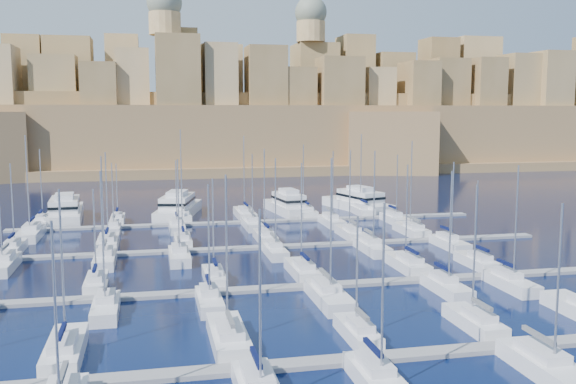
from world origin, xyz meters
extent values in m
plane|color=black|center=(0.00, 0.00, 0.00)|extent=(600.00, 600.00, 0.00)
cube|color=slate|center=(0.00, -34.00, 0.20)|extent=(84.00, 2.00, 0.40)
cube|color=slate|center=(0.00, -12.00, 0.20)|extent=(84.00, 2.00, 0.40)
cube|color=slate|center=(0.00, 10.00, 0.20)|extent=(84.00, 2.00, 0.40)
cube|color=slate|center=(0.00, 32.00, 0.20)|extent=(84.00, 2.00, 0.40)
cube|color=silver|center=(-24.97, -28.17, 0.54)|extent=(2.90, 9.66, 1.68)
cube|color=silver|center=(-24.97, -29.14, 1.73)|extent=(2.03, 4.35, 0.70)
cylinder|color=#9EA0A8|center=(-24.97, -27.69, 7.68)|extent=(0.18, 0.18, 12.59)
cube|color=black|center=(-24.97, -29.62, 2.78)|extent=(0.35, 3.86, 0.35)
cube|color=silver|center=(-11.47, -27.98, 0.55)|extent=(3.01, 10.04, 1.70)
cube|color=silver|center=(-11.47, -28.99, 1.75)|extent=(2.11, 4.52, 0.70)
cylinder|color=#9EA0A8|center=(-11.47, -27.48, 8.12)|extent=(0.18, 0.18, 13.44)
cube|color=#595B60|center=(-11.47, -29.49, 2.80)|extent=(0.35, 4.01, 0.35)
cube|color=silver|center=(-0.06, -29.12, 0.49)|extent=(2.33, 7.76, 1.59)
cube|color=silver|center=(-0.06, -29.89, 1.64)|extent=(1.63, 3.49, 0.70)
cylinder|color=#9EA0A8|center=(-0.06, -28.73, 6.19)|extent=(0.18, 0.18, 9.80)
cube|color=#595B60|center=(-0.06, -30.28, 2.69)|extent=(0.35, 3.11, 0.35)
cube|color=silver|center=(11.49, -28.75, 0.51)|extent=(2.55, 8.49, 1.62)
cube|color=silver|center=(11.49, -29.60, 1.67)|extent=(1.78, 3.82, 0.70)
cylinder|color=#9EA0A8|center=(11.49, -28.33, 7.42)|extent=(0.18, 0.18, 12.18)
cube|color=#595B60|center=(11.49, -30.03, 2.72)|extent=(0.35, 3.40, 0.35)
cylinder|color=#9EA0A8|center=(-23.84, -40.03, 7.40)|extent=(0.18, 0.18, 12.08)
cube|color=#595B60|center=(-23.84, -38.20, 2.76)|extent=(0.35, 3.66, 0.35)
cube|color=silver|center=(-10.71, -38.77, 1.72)|extent=(1.98, 4.24, 0.70)
cylinder|color=#9EA0A8|center=(-10.71, -40.18, 7.57)|extent=(0.18, 0.18, 12.40)
cube|color=black|center=(-10.71, -38.30, 2.77)|extent=(0.35, 3.77, 0.35)
cube|color=silver|center=(-1.88, -39.52, 0.53)|extent=(2.71, 9.03, 1.65)
cube|color=silver|center=(-1.88, -38.61, 1.70)|extent=(1.90, 4.06, 0.70)
cylinder|color=#9EA0A8|center=(-1.88, -39.97, 7.62)|extent=(0.18, 0.18, 12.53)
cube|color=black|center=(-1.88, -38.16, 2.75)|extent=(0.35, 3.61, 0.35)
cube|color=silver|center=(11.58, -40.18, 0.56)|extent=(3.11, 10.36, 1.72)
cube|color=silver|center=(11.58, -39.14, 1.77)|extent=(2.18, 4.66, 0.70)
cylinder|color=#9EA0A8|center=(11.58, -40.70, 7.48)|extent=(0.18, 0.18, 12.12)
cube|color=#595B60|center=(11.58, -38.63, 2.82)|extent=(0.35, 4.14, 0.35)
cube|color=silver|center=(-24.12, -7.09, 0.50)|extent=(2.35, 7.83, 1.59)
cube|color=silver|center=(-24.12, -7.87, 1.64)|extent=(1.64, 3.52, 0.70)
cylinder|color=#9EA0A8|center=(-24.12, -6.69, 6.37)|extent=(0.18, 0.18, 10.16)
cube|color=black|center=(-24.12, -8.26, 2.69)|extent=(0.35, 3.13, 0.35)
cube|color=silver|center=(-10.62, -7.08, 0.50)|extent=(2.35, 7.84, 1.59)
cube|color=silver|center=(-10.62, -7.86, 1.64)|extent=(1.65, 3.53, 0.70)
cylinder|color=#9EA0A8|center=(-10.62, -6.69, 6.82)|extent=(0.18, 0.18, 11.07)
cube|color=black|center=(-10.62, -8.26, 2.69)|extent=(0.35, 3.14, 0.35)
cube|color=silver|center=(0.30, -6.42, 0.53)|extent=(2.75, 9.16, 1.66)
cube|color=silver|center=(0.30, -7.34, 1.71)|extent=(1.92, 4.12, 0.70)
cylinder|color=#9EA0A8|center=(0.30, -5.96, 7.65)|extent=(0.18, 0.18, 12.58)
cube|color=black|center=(0.30, -7.79, 2.76)|extent=(0.35, 3.66, 0.35)
cube|color=silver|center=(14.19, -6.18, 0.54)|extent=(2.89, 9.65, 1.68)
cube|color=silver|center=(14.19, -7.14, 1.73)|extent=(2.03, 4.34, 0.70)
cylinder|color=#9EA0A8|center=(14.19, -5.70, 7.42)|extent=(0.18, 0.18, 12.08)
cube|color=black|center=(14.19, -7.62, 2.78)|extent=(0.35, 3.86, 0.35)
cube|color=silver|center=(23.60, -6.84, 0.51)|extent=(2.49, 8.31, 1.62)
cube|color=silver|center=(23.60, -7.68, 1.67)|extent=(1.75, 3.74, 0.70)
cylinder|color=#9EA0A8|center=(23.60, -6.43, 6.32)|extent=(0.18, 0.18, 10.01)
cube|color=black|center=(23.60, -8.09, 2.72)|extent=(0.35, 3.32, 0.35)
cube|color=silver|center=(-22.44, -17.25, 0.51)|extent=(2.55, 8.50, 1.63)
cube|color=silver|center=(-22.44, -16.40, 1.68)|extent=(1.79, 3.83, 0.70)
cylinder|color=#9EA0A8|center=(-22.44, -17.68, 7.91)|extent=(0.18, 0.18, 13.17)
cube|color=#595B60|center=(-22.44, -15.98, 2.73)|extent=(0.35, 3.40, 0.35)
cube|color=silver|center=(-12.10, -17.06, 0.50)|extent=(2.44, 8.12, 1.61)
cube|color=silver|center=(-12.10, -16.25, 1.66)|extent=(1.71, 3.65, 0.70)
cylinder|color=#9EA0A8|center=(-12.10, -17.47, 7.11)|extent=(0.18, 0.18, 11.61)
cube|color=black|center=(-12.10, -15.84, 2.71)|extent=(0.35, 3.25, 0.35)
cube|color=silver|center=(0.43, -18.11, 0.56)|extent=(3.06, 10.21, 1.71)
cube|color=silver|center=(0.43, -17.08, 1.76)|extent=(2.14, 4.59, 0.70)
cylinder|color=#9EA0A8|center=(0.43, -18.62, 8.41)|extent=(0.18, 0.18, 14.00)
cube|color=#595B60|center=(0.43, -16.57, 2.81)|extent=(0.35, 4.08, 0.35)
cube|color=silver|center=(14.26, -17.34, 0.52)|extent=(2.60, 8.68, 1.63)
cube|color=silver|center=(14.26, -16.47, 1.68)|extent=(1.82, 3.91, 0.70)
cylinder|color=#9EA0A8|center=(14.26, -17.77, 7.54)|extent=(0.18, 0.18, 12.42)
cube|color=black|center=(14.26, -16.04, 2.73)|extent=(0.35, 3.47, 0.35)
cube|color=silver|center=(22.23, -17.34, 0.52)|extent=(2.61, 8.69, 1.63)
cube|color=silver|center=(22.23, -16.47, 1.68)|extent=(1.82, 3.91, 0.70)
cylinder|color=#9EA0A8|center=(22.23, -17.78, 7.79)|extent=(0.18, 0.18, 12.90)
cube|color=black|center=(22.23, -16.04, 2.73)|extent=(0.35, 3.47, 0.35)
cube|color=silver|center=(-37.20, 15.10, 0.51)|extent=(2.46, 8.21, 1.61)
cube|color=silver|center=(-37.20, 14.28, 1.66)|extent=(1.72, 3.69, 0.70)
cylinder|color=#9EA0A8|center=(-37.20, 15.51, 7.06)|extent=(0.18, 0.18, 11.50)
cube|color=black|center=(-37.20, 13.87, 2.71)|extent=(0.35, 3.28, 0.35)
cube|color=silver|center=(-24.17, 15.95, 0.55)|extent=(2.97, 9.90, 1.70)
cube|color=silver|center=(-24.17, 14.96, 1.75)|extent=(2.08, 4.46, 0.70)
cylinder|color=#9EA0A8|center=(-24.17, 16.45, 7.78)|extent=(0.18, 0.18, 12.78)
cube|color=black|center=(-24.17, 14.47, 2.80)|extent=(0.35, 3.96, 0.35)
cube|color=silver|center=(-13.19, 15.10, 0.51)|extent=(2.46, 8.21, 1.61)
cube|color=silver|center=(-13.19, 14.28, 1.66)|extent=(1.72, 3.69, 0.70)
cylinder|color=#9EA0A8|center=(-13.19, 15.52, 7.27)|extent=(0.18, 0.18, 11.91)
cube|color=black|center=(-13.19, 13.87, 2.71)|extent=(0.35, 3.28, 0.35)
cube|color=silver|center=(-0.46, 15.35, 0.52)|extent=(2.61, 8.70, 1.64)
cube|color=silver|center=(-0.46, 14.48, 1.69)|extent=(1.83, 3.92, 0.70)
cylinder|color=#9EA0A8|center=(-0.46, 15.79, 7.87)|extent=(0.18, 0.18, 13.07)
cube|color=black|center=(-0.46, 14.05, 2.74)|extent=(0.35, 3.48, 0.35)
cube|color=silver|center=(13.51, 15.52, 0.53)|extent=(2.71, 9.05, 1.65)
cube|color=silver|center=(13.51, 14.62, 1.70)|extent=(1.90, 4.07, 0.70)
cylinder|color=#9EA0A8|center=(13.51, 15.98, 7.70)|extent=(0.18, 0.18, 12.70)
cube|color=#595B60|center=(13.51, 14.17, 2.75)|extent=(0.35, 3.62, 0.35)
cube|color=silver|center=(24.11, 15.84, 0.54)|extent=(2.90, 9.68, 1.68)
cube|color=silver|center=(24.11, 14.87, 1.73)|extent=(2.03, 4.35, 0.70)
cylinder|color=#9EA0A8|center=(24.11, 16.32, 8.37)|extent=(0.18, 0.18, 13.97)
cube|color=#595B60|center=(24.11, 14.39, 2.78)|extent=(0.35, 3.87, 0.35)
cube|color=silver|center=(-36.39, 4.24, 0.54)|extent=(2.86, 9.53, 1.68)
cube|color=silver|center=(-36.39, 5.19, 1.73)|extent=(2.00, 4.29, 0.70)
cube|color=#595B60|center=(-36.39, 5.66, 2.78)|extent=(0.35, 3.81, 0.35)
cube|color=silver|center=(-23.91, 4.49, 0.53)|extent=(2.71, 9.02, 1.65)
cube|color=silver|center=(-23.91, 5.39, 1.70)|extent=(1.90, 4.06, 0.70)
cylinder|color=#9EA0A8|center=(-23.91, 4.04, 7.90)|extent=(0.18, 0.18, 13.10)
cube|color=#595B60|center=(-23.91, 5.84, 2.75)|extent=(0.35, 3.61, 0.35)
cube|color=silver|center=(-14.19, 4.46, 0.53)|extent=(2.72, 9.07, 1.65)
cube|color=silver|center=(-14.19, 5.37, 1.70)|extent=(1.91, 4.08, 0.70)
cylinder|color=#9EA0A8|center=(-14.19, 4.01, 7.62)|extent=(0.18, 0.18, 12.53)
cube|color=#595B60|center=(-14.19, 5.82, 2.75)|extent=(0.35, 3.63, 0.35)
cube|color=silver|center=(-0.91, 4.87, 0.51)|extent=(2.48, 8.26, 1.61)
cube|color=silver|center=(-0.91, 5.69, 1.66)|extent=(1.74, 3.72, 0.70)
cylinder|color=#9EA0A8|center=(-0.91, 4.45, 7.55)|extent=(0.18, 0.18, 12.47)
cube|color=#595B60|center=(-0.91, 6.11, 2.71)|extent=(0.35, 3.31, 0.35)
cube|color=silver|center=(13.24, 4.32, 0.53)|extent=(2.81, 9.36, 1.67)
cube|color=silver|center=(13.24, 5.26, 1.72)|extent=(1.96, 4.21, 0.70)
cylinder|color=#9EA0A8|center=(13.24, 3.85, 8.00)|extent=(0.18, 0.18, 13.27)
cube|color=#595B60|center=(13.24, 5.73, 2.77)|extent=(0.35, 3.74, 0.35)
cube|color=silver|center=(25.47, 4.57, 0.52)|extent=(2.66, 8.87, 1.64)
cube|color=silver|center=(25.47, 5.45, 1.69)|extent=(1.86, 3.99, 0.70)
cylinder|color=#9EA0A8|center=(25.47, 4.12, 7.10)|extent=(0.18, 0.18, 11.51)
cube|color=black|center=(25.47, 5.90, 2.74)|extent=(0.35, 3.55, 0.35)
cube|color=silver|center=(-36.68, 37.24, 0.51)|extent=(2.55, 8.49, 1.62)
cube|color=silver|center=(-36.68, 36.39, 1.67)|extent=(1.78, 3.82, 0.70)
cylinder|color=#9EA0A8|center=(-36.68, 37.67, 7.43)|extent=(0.18, 0.18, 12.22)
cube|color=black|center=(-36.68, 35.97, 2.72)|extent=(0.35, 3.39, 0.35)
cube|color=silver|center=(-23.74, 36.99, 0.50)|extent=(2.39, 7.98, 1.60)
cube|color=silver|center=(-23.74, 36.19, 1.65)|extent=(1.68, 3.59, 0.70)
cylinder|color=#9EA0A8|center=(-23.74, 37.39, 6.05)|extent=(0.18, 0.18, 9.49)
cube|color=black|center=(-23.74, 35.79, 2.70)|extent=(0.35, 3.19, 0.35)
cube|color=silver|center=(-12.13, 38.04, 0.55)|extent=(3.02, 10.08, 1.70)
cube|color=silver|center=(-12.13, 37.03, 1.75)|extent=(2.12, 4.54, 0.70)
cylinder|color=#9EA0A8|center=(-12.13, 38.54, 9.13)|extent=(0.18, 0.18, 15.45)
cube|color=#595B60|center=(-12.13, 36.53, 2.80)|extent=(0.35, 4.03, 0.35)
cube|color=silver|center=(-0.29, 38.29, 0.56)|extent=(3.18, 10.59, 1.73)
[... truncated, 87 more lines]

